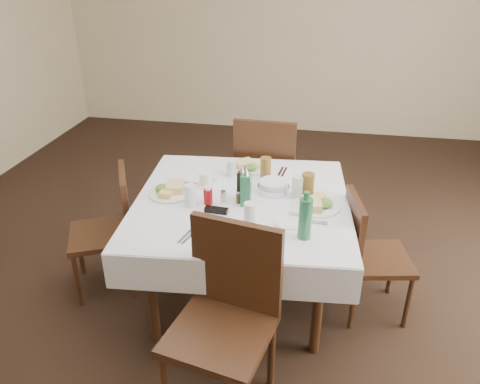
% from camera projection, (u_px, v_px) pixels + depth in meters
% --- Properties ---
extents(ground_plane, '(7.00, 7.00, 0.00)m').
position_uv_depth(ground_plane, '(250.00, 289.00, 3.39)').
color(ground_plane, black).
extents(room_shell, '(6.04, 7.04, 2.80)m').
position_uv_depth(room_shell, '(252.00, 45.00, 2.61)').
color(room_shell, beige).
rests_on(room_shell, ground).
extents(dining_table, '(1.47, 1.47, 0.76)m').
position_uv_depth(dining_table, '(242.00, 210.00, 3.03)').
color(dining_table, black).
rests_on(dining_table, ground).
extents(chair_north, '(0.51, 0.51, 1.03)m').
position_uv_depth(chair_north, '(266.00, 168.00, 3.85)').
color(chair_north, black).
rests_on(chair_north, ground).
extents(chair_south, '(0.57, 0.57, 1.02)m').
position_uv_depth(chair_south, '(227.00, 308.00, 2.35)').
color(chair_south, black).
rests_on(chair_south, ground).
extents(chair_east, '(0.47, 0.47, 0.85)m').
position_uv_depth(chair_east, '(366.00, 249.00, 2.98)').
color(chair_east, black).
rests_on(chair_east, ground).
extents(chair_west, '(0.56, 0.56, 0.89)m').
position_uv_depth(chair_west, '(113.00, 223.00, 3.22)').
color(chair_west, black).
rests_on(chair_west, ground).
extents(meal_north, '(0.26, 0.26, 0.06)m').
position_uv_depth(meal_north, '(249.00, 166.00, 3.40)').
color(meal_north, white).
rests_on(meal_north, dining_table).
extents(meal_south, '(0.24, 0.24, 0.05)m').
position_uv_depth(meal_south, '(228.00, 236.00, 2.57)').
color(meal_south, white).
rests_on(meal_south, dining_table).
extents(meal_east, '(0.29, 0.29, 0.06)m').
position_uv_depth(meal_east, '(316.00, 204.00, 2.88)').
color(meal_east, white).
rests_on(meal_east, dining_table).
extents(meal_west, '(0.28, 0.28, 0.06)m').
position_uv_depth(meal_west, '(170.00, 190.00, 3.05)').
color(meal_west, white).
rests_on(meal_west, dining_table).
extents(side_plate_a, '(0.18, 0.18, 0.01)m').
position_uv_depth(side_plate_a, '(215.00, 173.00, 3.33)').
color(side_plate_a, white).
rests_on(side_plate_a, dining_table).
extents(side_plate_b, '(0.18, 0.18, 0.01)m').
position_uv_depth(side_plate_b, '(289.00, 222.00, 2.73)').
color(side_plate_b, white).
rests_on(side_plate_b, dining_table).
extents(water_n, '(0.06, 0.06, 0.12)m').
position_uv_depth(water_n, '(231.00, 168.00, 3.28)').
color(water_n, silver).
rests_on(water_n, dining_table).
extents(water_s, '(0.07, 0.07, 0.14)m').
position_uv_depth(water_s, '(250.00, 214.00, 2.69)').
color(water_s, silver).
rests_on(water_s, dining_table).
extents(water_e, '(0.08, 0.08, 0.15)m').
position_uv_depth(water_e, '(298.00, 187.00, 2.99)').
color(water_e, silver).
rests_on(water_e, dining_table).
extents(water_w, '(0.07, 0.07, 0.14)m').
position_uv_depth(water_w, '(190.00, 195.00, 2.90)').
color(water_w, silver).
rests_on(water_w, dining_table).
extents(iced_tea_a, '(0.08, 0.08, 0.16)m').
position_uv_depth(iced_tea_a, '(266.00, 168.00, 3.23)').
color(iced_tea_a, brown).
rests_on(iced_tea_a, dining_table).
extents(iced_tea_b, '(0.08, 0.08, 0.17)m').
position_uv_depth(iced_tea_b, '(308.00, 186.00, 2.98)').
color(iced_tea_b, brown).
rests_on(iced_tea_b, dining_table).
extents(bread_basket, '(0.21, 0.21, 0.07)m').
position_uv_depth(bread_basket, '(274.00, 186.00, 3.09)').
color(bread_basket, silver).
rests_on(bread_basket, dining_table).
extents(oil_cruet_dark, '(0.06, 0.06, 0.23)m').
position_uv_depth(oil_cruet_dark, '(242.00, 185.00, 2.96)').
color(oil_cruet_dark, black).
rests_on(oil_cruet_dark, dining_table).
extents(oil_cruet_green, '(0.06, 0.06, 0.26)m').
position_uv_depth(oil_cruet_green, '(246.00, 189.00, 2.88)').
color(oil_cruet_green, '#266E46').
rests_on(oil_cruet_green, dining_table).
extents(ketchup_bottle, '(0.06, 0.06, 0.12)m').
position_uv_depth(ketchup_bottle, '(208.00, 196.00, 2.92)').
color(ketchup_bottle, maroon).
rests_on(ketchup_bottle, dining_table).
extents(salt_shaker, '(0.03, 0.03, 0.08)m').
position_uv_depth(salt_shaker, '(223.00, 196.00, 2.95)').
color(salt_shaker, white).
rests_on(salt_shaker, dining_table).
extents(pepper_shaker, '(0.04, 0.04, 0.09)m').
position_uv_depth(pepper_shaker, '(239.00, 197.00, 2.94)').
color(pepper_shaker, '#403421').
rests_on(pepper_shaker, dining_table).
extents(coffee_mug, '(0.14, 0.13, 0.10)m').
position_uv_depth(coffee_mug, '(206.00, 180.00, 3.15)').
color(coffee_mug, white).
rests_on(coffee_mug, dining_table).
extents(sunglasses, '(0.15, 0.06, 0.03)m').
position_uv_depth(sunglasses, '(216.00, 210.00, 2.84)').
color(sunglasses, black).
rests_on(sunglasses, dining_table).
extents(green_bottle, '(0.07, 0.07, 0.28)m').
position_uv_depth(green_bottle, '(305.00, 218.00, 2.54)').
color(green_bottle, '#266E46').
rests_on(green_bottle, dining_table).
extents(sugar_caddy, '(0.09, 0.06, 0.04)m').
position_uv_depth(sugar_caddy, '(297.00, 213.00, 2.79)').
color(sugar_caddy, white).
rests_on(sugar_caddy, dining_table).
extents(cutlery_n, '(0.06, 0.18, 0.01)m').
position_uv_depth(cutlery_n, '(282.00, 172.00, 3.35)').
color(cutlery_n, silver).
rests_on(cutlery_n, dining_table).
extents(cutlery_s, '(0.08, 0.17, 0.01)m').
position_uv_depth(cutlery_s, '(188.00, 236.00, 2.60)').
color(cutlery_s, silver).
rests_on(cutlery_s, dining_table).
extents(cutlery_e, '(0.16, 0.05, 0.01)m').
position_uv_depth(cutlery_e, '(314.00, 222.00, 2.73)').
color(cutlery_e, silver).
rests_on(cutlery_e, dining_table).
extents(cutlery_w, '(0.16, 0.05, 0.01)m').
position_uv_depth(cutlery_w, '(188.00, 184.00, 3.19)').
color(cutlery_w, silver).
rests_on(cutlery_w, dining_table).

